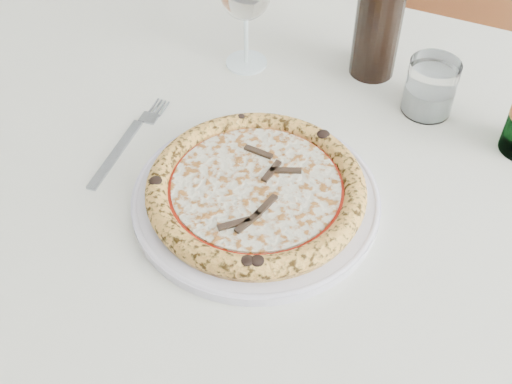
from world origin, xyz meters
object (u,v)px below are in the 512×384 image
at_px(dining_table, 286,196).
at_px(chair_far, 435,37).
at_px(plate, 256,198).
at_px(wine_bottle, 382,1).
at_px(tumbler, 430,90).
at_px(pizza, 256,189).

xyz_separation_m(dining_table, chair_far, (0.06, 0.73, -0.14)).
bearing_deg(dining_table, plate, -90.00).
bearing_deg(wine_bottle, tumbler, -28.13).
bearing_deg(tumbler, plate, -117.27).
bearing_deg(wine_bottle, pizza, -96.83).
distance_m(dining_table, pizza, 0.15).
relative_size(dining_table, pizza, 5.50).
xyz_separation_m(chair_far, wine_bottle, (-0.02, -0.50, 0.35)).
bearing_deg(plate, dining_table, 90.00).
height_order(plate, wine_bottle, wine_bottle).
xyz_separation_m(plate, pizza, (-0.00, -0.00, 0.02)).
bearing_deg(wine_bottle, plate, -96.83).
distance_m(chair_far, tumbler, 0.62).
bearing_deg(tumbler, chair_far, 99.00).
height_order(chair_far, plate, chair_far).
xyz_separation_m(tumbler, wine_bottle, (-0.10, 0.06, 0.09)).
xyz_separation_m(dining_table, wine_bottle, (0.04, 0.24, 0.21)).
height_order(chair_far, pizza, chair_far).
bearing_deg(pizza, tumbler, 62.73).
distance_m(dining_table, wine_bottle, 0.32).
height_order(dining_table, tumbler, tumbler).
height_order(tumbler, wine_bottle, wine_bottle).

